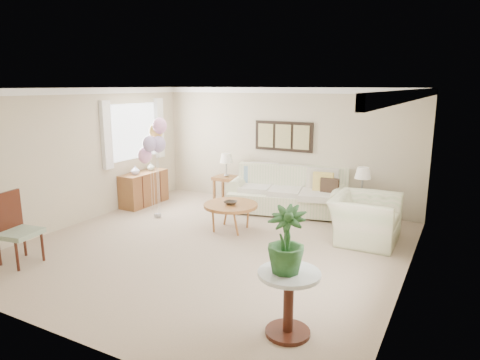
{
  "coord_description": "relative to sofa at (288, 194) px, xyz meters",
  "views": [
    {
      "loc": [
        3.59,
        -5.73,
        2.65
      ],
      "look_at": [
        0.19,
        0.6,
        1.05
      ],
      "focal_mm": 32.0,
      "sensor_mm": 36.0,
      "label": 1
    }
  ],
  "objects": [
    {
      "name": "room_shell",
      "position": [
        -0.43,
        -2.4,
        1.25
      ],
      "size": [
        6.04,
        6.04,
        2.6
      ],
      "color": "#C5B591",
      "rests_on": "ground"
    },
    {
      "name": "ground_plane",
      "position": [
        -0.32,
        -2.49,
        -0.38
      ],
      "size": [
        6.0,
        6.0,
        0.0
      ],
      "primitive_type": "plane",
      "color": "tan"
    },
    {
      "name": "armchair",
      "position": [
        1.84,
        -0.99,
        0.02
      ],
      "size": [
        1.08,
        1.23,
        0.79
      ],
      "primitive_type": "imported",
      "rotation": [
        0.0,
        0.0,
        1.59
      ],
      "color": "beige",
      "rests_on": "ground"
    },
    {
      "name": "wall_art_triptych",
      "position": [
        -0.32,
        0.47,
        1.17
      ],
      "size": [
        1.35,
        0.06,
        0.65
      ],
      "color": "black",
      "rests_on": "ground"
    },
    {
      "name": "decor_bowl",
      "position": [
        -0.47,
        -1.63,
        0.16
      ],
      "size": [
        0.25,
        0.25,
        0.06
      ],
      "primitive_type": "imported",
      "rotation": [
        0.0,
        0.0,
        -0.07
      ],
      "color": "black",
      "rests_on": "coffee_table"
    },
    {
      "name": "potted_plant",
      "position": [
        1.71,
        -4.32,
        0.7
      ],
      "size": [
        0.43,
        0.43,
        0.71
      ],
      "primitive_type": "imported",
      "rotation": [
        0.0,
        0.0,
        0.08
      ],
      "color": "#1E4318",
      "rests_on": "side_table"
    },
    {
      "name": "side_table",
      "position": [
        1.75,
        -4.3,
        0.17
      ],
      "size": [
        0.67,
        0.67,
        0.73
      ],
      "color": "silver",
      "rests_on": "ground"
    },
    {
      "name": "vase_sage",
      "position": [
        -3.06,
        -0.74,
        0.45
      ],
      "size": [
        0.2,
        0.2,
        0.18
      ],
      "primitive_type": "imported",
      "rotation": [
        0.0,
        0.0,
        -0.18
      ],
      "color": "#A3B09D",
      "rests_on": "credenza"
    },
    {
      "name": "credenza",
      "position": [
        -3.08,
        -0.99,
        -0.01
      ],
      "size": [
        0.46,
        1.2,
        0.74
      ],
      "color": "olive",
      "rests_on": "ground"
    },
    {
      "name": "coffee_table",
      "position": [
        -0.48,
        -1.61,
        0.09
      ],
      "size": [
        1.0,
        1.0,
        0.51
      ],
      "color": "brown",
      "rests_on": "ground"
    },
    {
      "name": "vase_white",
      "position": [
        -3.06,
        -1.27,
        0.46
      ],
      "size": [
        0.24,
        0.24,
        0.2
      ],
      "primitive_type": "imported",
      "rotation": [
        0.0,
        0.0,
        -0.37
      ],
      "color": "#B5B5D1",
      "rests_on": "credenza"
    },
    {
      "name": "balloon_cluster",
      "position": [
        -2.17,
        -1.67,
        1.21
      ],
      "size": [
        0.55,
        0.55,
        2.04
      ],
      "color": "gray",
      "rests_on": "ground"
    },
    {
      "name": "sofa",
      "position": [
        0.0,
        0.0,
        0.0
      ],
      "size": [
        2.8,
        1.45,
        0.96
      ],
      "color": "beige",
      "rests_on": "ground"
    },
    {
      "name": "end_table_right",
      "position": [
        1.53,
        0.08,
        0.07
      ],
      "size": [
        0.49,
        0.45,
        0.54
      ],
      "color": "olive",
      "rests_on": "ground"
    },
    {
      "name": "accent_chair",
      "position": [
        -2.61,
        -4.43,
        0.18
      ],
      "size": [
        0.61,
        0.61,
        1.08
      ],
      "color": "gray",
      "rests_on": "ground"
    },
    {
      "name": "lamp_left",
      "position": [
        -1.57,
        0.13,
        0.62
      ],
      "size": [
        0.3,
        0.3,
        0.54
      ],
      "color": "gray",
      "rests_on": "end_table_left"
    },
    {
      "name": "lamp_right",
      "position": [
        1.53,
        0.08,
        0.58
      ],
      "size": [
        0.32,
        0.32,
        0.56
      ],
      "color": "gray",
      "rests_on": "end_table_right"
    },
    {
      "name": "end_table_left",
      "position": [
        -1.57,
        0.13,
        0.11
      ],
      "size": [
        0.54,
        0.49,
        0.59
      ],
      "color": "olive",
      "rests_on": "ground"
    }
  ]
}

